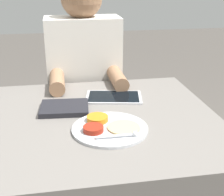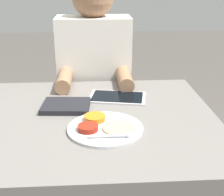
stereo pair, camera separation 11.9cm
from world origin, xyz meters
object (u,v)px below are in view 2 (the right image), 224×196
Objects in this scene: tablet_device at (117,97)px; person_diner at (95,98)px; red_notebook at (66,106)px; thali_tray at (104,127)px.

person_diner reaches higher than tablet_device.
red_notebook is 0.16× the size of person_diner.
person_diner is (-0.03, 0.65, -0.15)m from thali_tray.
thali_tray is at bearing -103.48° from tablet_device.
thali_tray is at bearing -53.14° from red_notebook.
tablet_device is 0.22× the size of person_diner.
thali_tray is 0.24m from red_notebook.
red_notebook is 0.75× the size of tablet_device.
person_diner is at bearing 75.57° from red_notebook.
tablet_device is 0.40m from person_diner.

